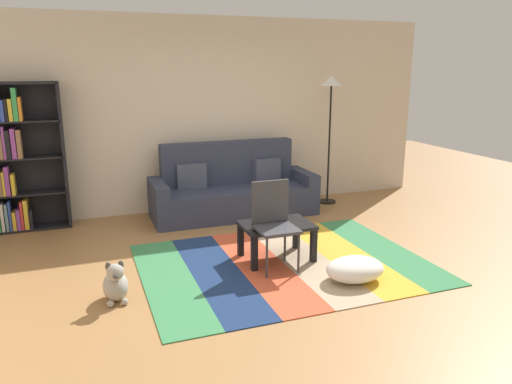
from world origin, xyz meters
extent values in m
plane|color=#9E7042|center=(0.00, 0.00, 0.00)|extent=(14.00, 14.00, 0.00)
cube|color=beige|center=(0.00, 2.55, 1.35)|extent=(6.80, 0.10, 2.70)
cube|color=#387F4C|center=(-1.09, 0.10, 0.01)|extent=(0.49, 2.21, 0.01)
cube|color=navy|center=(-0.60, 0.10, 0.01)|extent=(0.49, 2.21, 0.01)
cube|color=#C64C2D|center=(-0.11, 0.10, 0.01)|extent=(0.49, 2.21, 0.01)
cube|color=tan|center=(0.38, 0.10, 0.01)|extent=(0.49, 2.21, 0.01)
cube|color=gold|center=(0.87, 0.10, 0.01)|extent=(0.49, 2.21, 0.01)
cube|color=#387F4C|center=(1.36, 0.10, 0.01)|extent=(0.49, 2.21, 0.01)
cube|color=#2D3347|center=(0.18, 1.95, 0.20)|extent=(1.90, 0.80, 0.40)
cube|color=#2D3347|center=(0.18, 2.25, 0.70)|extent=(1.90, 0.20, 0.60)
cube|color=#2D3347|center=(-0.86, 1.95, 0.28)|extent=(0.18, 0.80, 0.56)
cube|color=#2D3347|center=(1.22, 1.95, 0.28)|extent=(0.18, 0.80, 0.56)
cube|color=#42475B|center=(-0.37, 2.13, 0.56)|extent=(0.42, 0.19, 0.36)
cube|color=#42475B|center=(0.73, 2.13, 0.56)|extent=(0.42, 0.19, 0.36)
cube|color=black|center=(-1.97, 2.30, 0.92)|extent=(0.04, 0.28, 1.84)
cube|color=black|center=(-2.40, 2.43, 0.92)|extent=(0.90, 0.01, 1.84)
cube|color=black|center=(-2.40, 2.30, 0.02)|extent=(0.86, 0.28, 0.02)
cube|color=black|center=(-2.40, 2.30, 0.47)|extent=(0.86, 0.28, 0.02)
cube|color=black|center=(-2.40, 2.30, 0.92)|extent=(0.86, 0.28, 0.02)
cube|color=black|center=(-2.40, 2.30, 1.37)|extent=(0.86, 0.28, 0.02)
cube|color=black|center=(-2.40, 2.30, 1.83)|extent=(0.86, 0.28, 0.02)
cube|color=silver|center=(-2.75, 2.28, 0.20)|extent=(0.03, 0.23, 0.35)
cube|color=#668C99|center=(-2.70, 2.26, 0.20)|extent=(0.03, 0.18, 0.34)
cube|color=#334CB2|center=(-2.66, 2.28, 0.22)|extent=(0.03, 0.22, 0.38)
cube|color=gold|center=(-2.62, 2.27, 0.15)|extent=(0.04, 0.20, 0.24)
cube|color=purple|center=(-2.57, 2.29, 0.16)|extent=(0.04, 0.25, 0.26)
cube|color=red|center=(-2.53, 2.26, 0.21)|extent=(0.03, 0.18, 0.36)
cube|color=gold|center=(-2.48, 2.29, 0.22)|extent=(0.05, 0.25, 0.38)
cube|color=black|center=(-2.43, 2.27, 0.15)|extent=(0.04, 0.21, 0.24)
cube|color=#8C6647|center=(-2.72, 2.30, 0.64)|extent=(0.03, 0.25, 0.32)
cube|color=gold|center=(-2.69, 2.26, 0.63)|extent=(0.03, 0.18, 0.30)
cube|color=purple|center=(-2.65, 2.27, 0.66)|extent=(0.05, 0.21, 0.36)
cube|color=gold|center=(-2.59, 2.25, 0.61)|extent=(0.04, 0.17, 0.26)
cube|color=#8C6647|center=(-2.67, 2.27, 1.08)|extent=(0.04, 0.21, 0.30)
cube|color=purple|center=(-2.63, 2.25, 1.13)|extent=(0.03, 0.17, 0.40)
cube|color=black|center=(-2.59, 2.27, 1.11)|extent=(0.05, 0.20, 0.35)
cube|color=purple|center=(-2.53, 2.29, 1.12)|extent=(0.05, 0.23, 0.37)
cube|color=#8C6647|center=(-2.46, 2.26, 1.11)|extent=(0.05, 0.19, 0.35)
cube|color=#334CB2|center=(-2.61, 2.26, 1.51)|extent=(0.05, 0.17, 0.25)
cube|color=black|center=(-2.56, 2.27, 1.52)|extent=(0.03, 0.20, 0.26)
cube|color=gold|center=(-2.51, 2.26, 1.52)|extent=(0.04, 0.18, 0.27)
cube|color=green|center=(-2.46, 2.27, 1.58)|extent=(0.05, 0.20, 0.39)
cube|color=orange|center=(-2.41, 2.26, 1.53)|extent=(0.03, 0.17, 0.28)
cube|color=black|center=(0.11, 0.26, 0.39)|extent=(0.75, 0.52, 0.04)
cube|color=black|center=(-0.22, 0.04, 0.19)|extent=(0.06, 0.06, 0.36)
cube|color=black|center=(0.44, 0.04, 0.19)|extent=(0.06, 0.06, 0.36)
cube|color=black|center=(-0.22, 0.48, 0.19)|extent=(0.06, 0.06, 0.36)
cube|color=black|center=(0.44, 0.48, 0.19)|extent=(0.06, 0.06, 0.36)
ellipsoid|color=white|center=(0.61, -0.52, 0.12)|extent=(0.58, 0.44, 0.23)
ellipsoid|color=#9E998E|center=(-1.60, -0.11, 0.13)|extent=(0.22, 0.30, 0.26)
sphere|color=#9E998E|center=(-1.60, -0.22, 0.30)|extent=(0.15, 0.15, 0.15)
ellipsoid|color=#474440|center=(-1.60, -0.28, 0.29)|extent=(0.06, 0.07, 0.05)
ellipsoid|color=#474440|center=(-1.65, -0.20, 0.36)|extent=(0.05, 0.04, 0.08)
ellipsoid|color=#474440|center=(-1.54, -0.20, 0.36)|extent=(0.05, 0.04, 0.08)
sphere|color=#9E998E|center=(-1.66, -0.25, 0.03)|extent=(0.06, 0.06, 0.06)
sphere|color=#9E998E|center=(-1.54, -0.25, 0.03)|extent=(0.06, 0.06, 0.06)
cylinder|color=black|center=(1.72, 2.11, 0.01)|extent=(0.26, 0.26, 0.02)
cylinder|color=black|center=(1.72, 2.11, 0.89)|extent=(0.03, 0.03, 1.73)
cone|color=white|center=(1.72, 2.11, 1.82)|extent=(0.32, 0.32, 0.14)
cube|color=black|center=(0.18, 0.33, 0.41)|extent=(0.11, 0.15, 0.02)
cube|color=#38383D|center=(0.00, 0.00, 0.44)|extent=(0.40, 0.40, 0.03)
cube|color=#38383D|center=(0.00, 0.18, 0.68)|extent=(0.40, 0.03, 0.44)
cylinder|color=#38383D|center=(-0.17, -0.17, 0.21)|extent=(0.02, 0.02, 0.42)
cylinder|color=#38383D|center=(0.17, -0.17, 0.21)|extent=(0.02, 0.02, 0.42)
cylinder|color=#38383D|center=(-0.17, 0.17, 0.21)|extent=(0.02, 0.02, 0.42)
cylinder|color=#38383D|center=(0.17, 0.17, 0.21)|extent=(0.02, 0.02, 0.42)
camera|label=1|loc=(-1.81, -4.30, 2.02)|focal=34.35mm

